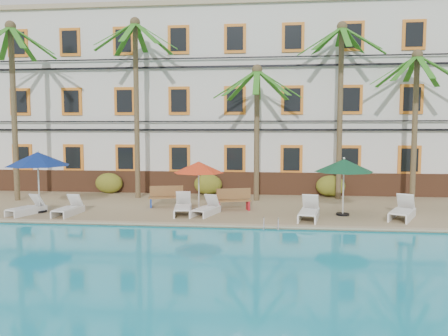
# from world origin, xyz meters

# --- Properties ---
(ground) EXTENTS (100.00, 100.00, 0.00)m
(ground) POSITION_xyz_m (0.00, 0.00, 0.00)
(ground) COLOR #384C23
(ground) RESTS_ON ground
(pool_deck) EXTENTS (30.00, 12.00, 0.25)m
(pool_deck) POSITION_xyz_m (0.00, 5.00, 0.12)
(pool_deck) COLOR tan
(pool_deck) RESTS_ON ground
(swimming_pool) EXTENTS (26.00, 12.00, 0.20)m
(swimming_pool) POSITION_xyz_m (0.00, -7.00, 0.10)
(swimming_pool) COLOR #19A0BF
(swimming_pool) RESTS_ON ground
(pool_coping) EXTENTS (30.00, 0.35, 0.06)m
(pool_coping) POSITION_xyz_m (0.00, -0.90, 0.28)
(pool_coping) COLOR tan
(pool_coping) RESTS_ON pool_deck
(hotel_building) EXTENTS (25.40, 6.44, 10.22)m
(hotel_building) POSITION_xyz_m (0.00, 9.98, 5.37)
(hotel_building) COLOR silver
(hotel_building) RESTS_ON pool_deck
(palm_a) EXTENTS (4.24, 4.24, 8.62)m
(palm_a) POSITION_xyz_m (-8.97, 3.81, 5.73)
(palm_a) COLOR brown
(palm_a) RESTS_ON pool_deck
(palm_b) EXTENTS (4.24, 4.24, 8.99)m
(palm_b) POSITION_xyz_m (-3.31, 5.21, 5.94)
(palm_b) COLOR brown
(palm_b) RESTS_ON pool_deck
(palm_c) EXTENTS (4.24, 4.24, 6.57)m
(palm_c) POSITION_xyz_m (2.72, 4.99, 4.54)
(palm_c) COLOR brown
(palm_c) RESTS_ON pool_deck
(palm_d) EXTENTS (4.24, 4.24, 8.69)m
(palm_d) POSITION_xyz_m (6.79, 5.85, 5.77)
(palm_d) COLOR brown
(palm_d) RESTS_ON pool_deck
(palm_e) EXTENTS (4.24, 4.24, 7.20)m
(palm_e) POSITION_xyz_m (10.19, 5.35, 4.91)
(palm_e) COLOR brown
(palm_e) RESTS_ON pool_deck
(shrub_left) EXTENTS (1.50, 0.90, 1.10)m
(shrub_left) POSITION_xyz_m (-5.36, 6.60, 0.80)
(shrub_left) COLOR #285217
(shrub_left) RESTS_ON pool_deck
(shrub_mid) EXTENTS (1.50, 0.90, 1.10)m
(shrub_mid) POSITION_xyz_m (0.10, 6.60, 0.80)
(shrub_mid) COLOR #285217
(shrub_mid) RESTS_ON pool_deck
(shrub_right) EXTENTS (1.50, 0.90, 1.10)m
(shrub_right) POSITION_xyz_m (6.51, 6.60, 0.80)
(shrub_right) COLOR #285217
(shrub_right) RESTS_ON pool_deck
(umbrella_blue) EXTENTS (2.61, 2.61, 2.61)m
(umbrella_blue) POSITION_xyz_m (-6.24, 0.92, 2.48)
(umbrella_blue) COLOR black
(umbrella_blue) RESTS_ON pool_deck
(umbrella_red) EXTENTS (2.17, 2.17, 2.18)m
(umbrella_red) POSITION_xyz_m (0.35, 2.00, 2.10)
(umbrella_red) COLOR black
(umbrella_red) RESTS_ON pool_deck
(umbrella_green) EXTENTS (2.35, 2.35, 2.36)m
(umbrella_green) POSITION_xyz_m (6.31, 1.58, 2.26)
(umbrella_green) COLOR black
(umbrella_green) RESTS_ON pool_deck
(lounger_a) EXTENTS (1.08, 1.75, 0.78)m
(lounger_a) POSITION_xyz_m (-6.53, 0.47, 0.50)
(lounger_a) COLOR white
(lounger_a) RESTS_ON pool_deck
(lounger_b) EXTENTS (0.71, 1.72, 0.79)m
(lounger_b) POSITION_xyz_m (-4.76, 0.51, 0.51)
(lounger_b) COLOR white
(lounger_b) RESTS_ON pool_deck
(lounger_c) EXTENTS (0.95, 1.95, 0.88)m
(lounger_c) POSITION_xyz_m (-0.17, 1.14, 0.54)
(lounger_c) COLOR white
(lounger_c) RESTS_ON pool_deck
(lounger_d) EXTENTS (1.06, 1.77, 0.79)m
(lounger_d) POSITION_xyz_m (0.81, 1.11, 0.51)
(lounger_d) COLOR white
(lounger_d) RESTS_ON pool_deck
(lounger_e) EXTENTS (1.02, 2.01, 0.91)m
(lounger_e) POSITION_xyz_m (4.88, 0.63, 0.54)
(lounger_e) COLOR white
(lounger_e) RESTS_ON pool_deck
(lounger_f) EXTENTS (1.50, 2.06, 0.92)m
(lounger_f) POSITION_xyz_m (8.50, 1.08, 0.55)
(lounger_f) COLOR white
(lounger_f) RESTS_ON pool_deck
(bench_left) EXTENTS (1.57, 0.86, 0.93)m
(bench_left) POSITION_xyz_m (-1.30, 2.79, 0.72)
(bench_left) COLOR olive
(bench_left) RESTS_ON pool_deck
(bench_right) EXTENTS (1.57, 0.88, 0.93)m
(bench_right) POSITION_xyz_m (1.79, 2.23, 0.72)
(bench_right) COLOR olive
(bench_right) RESTS_ON pool_deck
(pool_ladder) EXTENTS (0.54, 0.74, 0.74)m
(pool_ladder) POSITION_xyz_m (3.41, -1.00, 0.25)
(pool_ladder) COLOR silver
(pool_ladder) RESTS_ON ground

